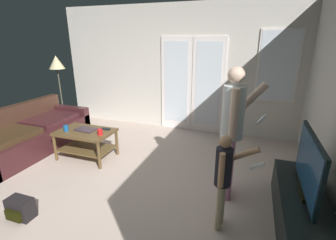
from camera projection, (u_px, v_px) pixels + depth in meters
ground_plane at (113, 190)px, 3.30m from camera, size 5.30×5.34×0.02m
wall_back_with_doors at (178, 70)px, 5.21m from camera, size 5.30×0.09×2.68m
leather_couch at (29, 136)px, 4.39m from camera, size 0.94×2.22×0.79m
coffee_table at (86, 138)px, 4.09m from camera, size 0.93×0.60×0.48m
tv_stand at (300, 209)px, 2.60m from camera, size 0.46×1.48×0.40m
flat_screen_tv at (309, 165)px, 2.44m from camera, size 0.08×1.04×0.65m
person_adult at (233, 123)px, 2.87m from camera, size 0.53×0.50×1.66m
person_child at (224, 174)px, 2.45m from camera, size 0.47×0.29×1.06m
floor_lamp at (57, 66)px, 5.27m from camera, size 0.33×0.33×1.61m
backpack at (20, 209)px, 2.74m from camera, size 0.29×0.20×0.24m
laptop_closed at (86, 129)px, 4.08m from camera, size 0.36×0.25×0.02m
cup_near_edge at (100, 132)px, 3.86m from camera, size 0.08×0.08×0.10m
cup_by_laptop at (66, 128)px, 4.03m from camera, size 0.08×0.08×0.10m
tv_remote_black at (105, 129)px, 4.11m from camera, size 0.17×0.06×0.02m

